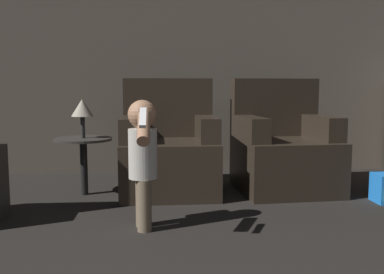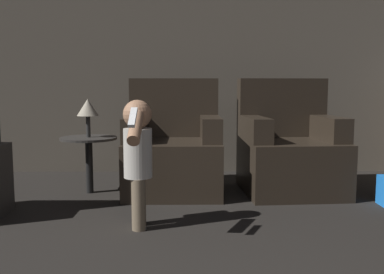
% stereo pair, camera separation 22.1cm
% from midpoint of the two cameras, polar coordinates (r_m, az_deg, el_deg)
% --- Properties ---
extents(wall_back, '(8.40, 0.05, 2.60)m').
position_cam_midpoint_polar(wall_back, '(4.54, 2.89, 11.78)').
color(wall_back, '#51493F').
rests_on(wall_back, ground_plane).
extents(armchair_left, '(0.80, 0.78, 0.97)m').
position_cam_midpoint_polar(armchair_left, '(3.66, -0.78, -2.01)').
color(armchair_left, black).
rests_on(armchair_left, ground_plane).
extents(armchair_right, '(0.85, 0.84, 0.97)m').
position_cam_midpoint_polar(armchair_right, '(3.78, 14.48, -1.93)').
color(armchair_right, black).
rests_on(armchair_right, ground_plane).
extents(person_toddler, '(0.18, 0.56, 0.81)m').
position_cam_midpoint_polar(person_toddler, '(2.68, -4.91, -2.18)').
color(person_toddler, brown).
rests_on(person_toddler, ground_plane).
extents(side_table, '(0.47, 0.47, 0.48)m').
position_cam_midpoint_polar(side_table, '(3.67, -11.94, -1.18)').
color(side_table, black).
rests_on(side_table, ground_plane).
extents(lamp, '(0.18, 0.18, 0.32)m').
position_cam_midpoint_polar(lamp, '(3.64, -12.05, 3.76)').
color(lamp, '#262626').
rests_on(lamp, side_table).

